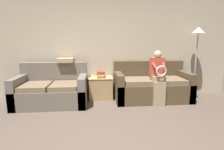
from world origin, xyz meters
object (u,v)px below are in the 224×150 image
object	(u,v)px
couch_main	(151,86)
child_left_seated	(158,76)
couch_side	(53,90)
book_stack	(101,74)
side_shelf	(101,87)
floor_lamp	(198,39)
throw_pillow	(66,60)

from	to	relation	value
couch_main	child_left_seated	size ratio (longest dim) A/B	1.48
couch_side	book_stack	size ratio (longest dim) A/B	4.99
side_shelf	floor_lamp	bearing A→B (deg)	-1.16
book_stack	floor_lamp	xyz separation A→B (m)	(2.46, -0.05, 0.88)
couch_side	throw_pillow	world-z (taller)	throw_pillow
child_left_seated	side_shelf	size ratio (longest dim) A/B	2.06
couch_main	book_stack	distance (m)	1.30
throw_pillow	floor_lamp	bearing A→B (deg)	-1.29
child_left_seated	book_stack	size ratio (longest dim) A/B	3.93
couch_main	side_shelf	world-z (taller)	couch_main
couch_side	throw_pillow	size ratio (longest dim) A/B	4.15
couch_main	book_stack	size ratio (longest dim) A/B	5.80
couch_side	child_left_seated	world-z (taller)	child_left_seated
side_shelf	couch_main	bearing A→B (deg)	-8.07
child_left_seated	book_stack	world-z (taller)	child_left_seated
couch_side	book_stack	bearing A→B (deg)	14.76
couch_side	child_left_seated	size ratio (longest dim) A/B	1.27
couch_side	side_shelf	world-z (taller)	couch_side
side_shelf	floor_lamp	size ratio (longest dim) A/B	0.33
couch_side	book_stack	xyz separation A→B (m)	(1.13, 0.30, 0.30)
floor_lamp	throw_pillow	xyz separation A→B (m)	(-3.31, 0.07, -0.52)
child_left_seated	floor_lamp	size ratio (longest dim) A/B	0.69
couch_side	floor_lamp	xyz separation A→B (m)	(3.59, 0.25, 1.18)
throw_pillow	book_stack	bearing A→B (deg)	-1.69
side_shelf	book_stack	distance (m)	0.34
book_stack	floor_lamp	world-z (taller)	floor_lamp
throw_pillow	couch_side	bearing A→B (deg)	-130.95
couch_side	side_shelf	distance (m)	1.17
couch_side	floor_lamp	world-z (taller)	floor_lamp
couch_main	side_shelf	distance (m)	1.28
book_stack	throw_pillow	distance (m)	0.93
side_shelf	child_left_seated	bearing A→B (deg)	-23.49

